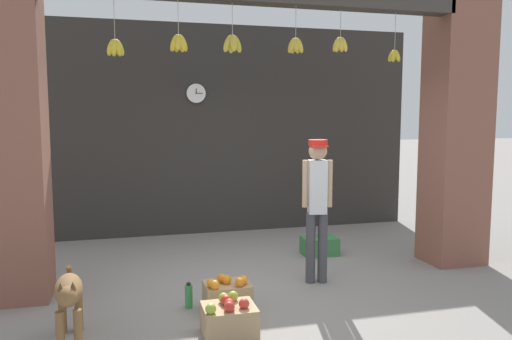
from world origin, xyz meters
The scene contains 11 objects.
ground_plane centered at (0.00, 0.00, 0.00)m, with size 60.00×60.00×0.00m, color gray.
shop_back_wall centered at (0.00, 2.78, 1.68)m, with size 6.57×0.12×3.37m, color #2D2B28.
shop_pillar_left centered at (-2.64, 0.30, 1.68)m, with size 0.70×0.60×3.37m, color brown.
shop_pillar_right centered at (2.64, 0.30, 1.68)m, with size 0.70×0.60×3.37m, color brown.
dog centered at (-1.99, -0.97, 0.42)m, with size 0.27×0.83×0.63m.
shopkeeper centered at (0.60, -0.03, 0.97)m, with size 0.34×0.28×1.65m.
fruit_crate_oranges centered at (-0.56, -0.59, 0.16)m, with size 0.45×0.35×0.36m.
fruit_crate_apples centered at (-0.65, -1.14, 0.15)m, with size 0.46×0.39×0.35m.
produce_box_green centered at (1.08, 1.04, 0.12)m, with size 0.47×0.33×0.24m, color #387A42.
water_bottle centered at (-0.92, -0.43, 0.12)m, with size 0.08×0.08×0.26m.
wall_clock centered at (-0.38, 2.70, 2.27)m, with size 0.32×0.03×0.32m.
Camera 1 is at (-1.50, -5.26, 1.92)m, focal length 35.00 mm.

